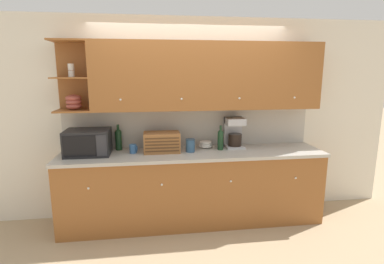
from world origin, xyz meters
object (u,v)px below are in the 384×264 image
object	(u,v)px
second_wine_bottle	(118,138)
bowl_stack_on_counter	(205,144)
wine_bottle	(221,139)
coffee_maker	(234,132)
bread_box	(162,142)
microwave	(88,142)
storage_canister	(190,145)
mug	(133,149)

from	to	relation	value
second_wine_bottle	bowl_stack_on_counter	xyz separation A→B (m)	(1.12, -0.04, -0.10)
wine_bottle	coffee_maker	world-z (taller)	coffee_maker
bread_box	wine_bottle	distance (m)	0.75
microwave	storage_canister	world-z (taller)	microwave
microwave	bowl_stack_on_counter	size ratio (longest dim) A/B	2.78
wine_bottle	coffee_maker	size ratio (longest dim) A/B	0.79
microwave	second_wine_bottle	bearing A→B (deg)	28.65
second_wine_bottle	wine_bottle	world-z (taller)	second_wine_bottle
wine_bottle	coffee_maker	xyz separation A→B (m)	(0.21, 0.10, 0.06)
microwave	second_wine_bottle	distance (m)	0.39
mug	bread_box	size ratio (longest dim) A/B	0.24
storage_canister	wine_bottle	distance (m)	0.41
mug	storage_canister	world-z (taller)	storage_canister
bread_box	bowl_stack_on_counter	distance (m)	0.60
microwave	coffee_maker	size ratio (longest dim) A/B	1.31
mug	storage_canister	size ratio (longest dim) A/B	0.67
storage_canister	coffee_maker	size ratio (longest dim) A/B	0.41
microwave	coffee_maker	xyz separation A→B (m)	(1.84, 0.12, 0.05)
mug	bowl_stack_on_counter	bearing A→B (deg)	9.14
storage_canister	wine_bottle	xyz separation A→B (m)	(0.40, 0.05, 0.06)
bread_box	bowl_stack_on_counter	size ratio (longest dim) A/B	2.37
bowl_stack_on_counter	mug	bearing A→B (deg)	-170.86
microwave	bowl_stack_on_counter	world-z (taller)	microwave
wine_bottle	bowl_stack_on_counter	bearing A→B (deg)	142.20
second_wine_bottle	mug	bearing A→B (deg)	-44.08
bowl_stack_on_counter	coffee_maker	distance (m)	0.41
microwave	bowl_stack_on_counter	distance (m)	1.47
coffee_maker	storage_canister	bearing A→B (deg)	-165.56
wine_bottle	second_wine_bottle	bearing A→B (deg)	172.53
microwave	storage_canister	distance (m)	1.24
second_wine_bottle	coffee_maker	world-z (taller)	coffee_maker
coffee_maker	mug	bearing A→B (deg)	-174.78
bowl_stack_on_counter	wine_bottle	xyz separation A→B (m)	(0.17, -0.13, 0.10)
mug	microwave	bearing A→B (deg)	179.81
storage_canister	microwave	bearing A→B (deg)	178.23
second_wine_bottle	mug	size ratio (longest dim) A/B	3.03
mug	bowl_stack_on_counter	world-z (taller)	mug
mug	bowl_stack_on_counter	xyz separation A→B (m)	(0.93, 0.15, -0.01)
second_wine_bottle	storage_canister	bearing A→B (deg)	-13.99
microwave	bread_box	distance (m)	0.88
second_wine_bottle	microwave	bearing A→B (deg)	-151.35
wine_bottle	storage_canister	bearing A→B (deg)	-172.31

